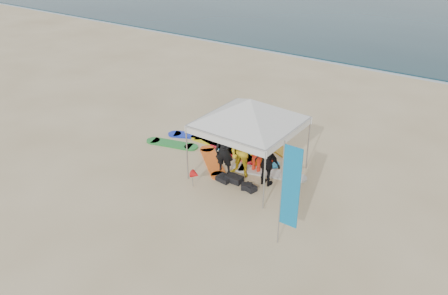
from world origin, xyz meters
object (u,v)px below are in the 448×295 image
object	(u,v)px
person_yellow	(242,153)
surfboard_spread	(228,151)
person_seated	(292,171)
marker_pennant	(195,175)
person_orange_a	(258,148)
person_black_b	(267,164)
feather_flag	(290,189)
canopy_tent	(250,99)
person_orange_b	(260,145)
person_black_a	(225,150)

from	to	relation	value
person_yellow	surfboard_spread	size ratio (longest dim) A/B	0.28
person_seated	marker_pennant	distance (m)	3.26
person_orange_a	person_black_b	world-z (taller)	person_orange_a
person_yellow	person_orange_a	size ratio (longest dim) A/B	0.96
person_orange_a	feather_flag	bearing A→B (deg)	137.85
person_seated	canopy_tent	xyz separation A→B (m)	(-1.49, -0.39, 2.37)
person_orange_b	marker_pennant	bearing A→B (deg)	79.41
marker_pennant	person_seated	bearing A→B (deg)	41.79
feather_flag	person_orange_a	bearing A→B (deg)	132.44
person_seated	surfboard_spread	distance (m)	3.08
person_orange_a	marker_pennant	xyz separation A→B (m)	(-1.12, -2.11, -0.43)
person_black_b	feather_flag	xyz separation A→B (m)	(2.02, -2.40, 1.05)
person_black_b	feather_flag	distance (m)	3.31
person_yellow	person_black_b	size ratio (longest dim) A/B	1.10
person_orange_b	marker_pennant	xyz separation A→B (m)	(-0.95, -2.53, -0.31)
canopy_tent	marker_pennant	world-z (taller)	canopy_tent
person_black_b	surfboard_spread	world-z (taller)	person_black_b
canopy_tent	feather_flag	bearing A→B (deg)	-42.50
person_black_a	person_black_b	bearing A→B (deg)	-6.54
person_orange_a	person_yellow	bearing A→B (deg)	66.51
person_orange_b	person_yellow	bearing A→B (deg)	91.47
person_black_b	marker_pennant	distance (m)	2.40
person_orange_a	person_seated	size ratio (longest dim) A/B	2.22
person_orange_b	canopy_tent	distance (m)	2.12
person_black_b	surfboard_spread	size ratio (longest dim) A/B	0.26
feather_flag	marker_pennant	world-z (taller)	feather_flag
canopy_tent	person_black_a	bearing A→B (deg)	-146.84
person_yellow	marker_pennant	world-z (taller)	person_yellow
person_orange_a	feather_flag	world-z (taller)	feather_flag
marker_pennant	feather_flag	bearing A→B (deg)	-12.87
person_orange_a	person_orange_b	bearing A→B (deg)	-63.22
person_black_b	person_seated	distance (m)	0.97
person_black_a	feather_flag	bearing A→B (deg)	-45.09
person_orange_b	person_black_b	bearing A→B (deg)	141.20
person_orange_a	surfboard_spread	xyz separation A→B (m)	(-1.70, 0.59, -0.89)
person_seated	canopy_tent	world-z (taller)	canopy_tent
person_yellow	person_black_b	xyz separation A→B (m)	(1.03, -0.02, -0.08)
marker_pennant	canopy_tent	bearing A→B (deg)	62.26
person_orange_b	surfboard_spread	distance (m)	1.72
person_orange_b	marker_pennant	size ratio (longest dim) A/B	2.53
person_orange_a	person_orange_b	world-z (taller)	person_orange_a
person_black_a	canopy_tent	world-z (taller)	canopy_tent
canopy_tent	feather_flag	size ratio (longest dim) A/B	1.35
person_black_a	surfboard_spread	distance (m)	1.82
person_orange_a	person_orange_b	size ratio (longest dim) A/B	1.15
surfboard_spread	person_black_a	bearing A→B (deg)	-59.23
person_seated	feather_flag	size ratio (longest dim) A/B	0.26
person_yellow	person_orange_b	distance (m)	1.00
feather_flag	surfboard_spread	xyz separation A→B (m)	(-4.43, 3.58, -1.82)
person_black_b	canopy_tent	bearing A→B (deg)	-14.89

